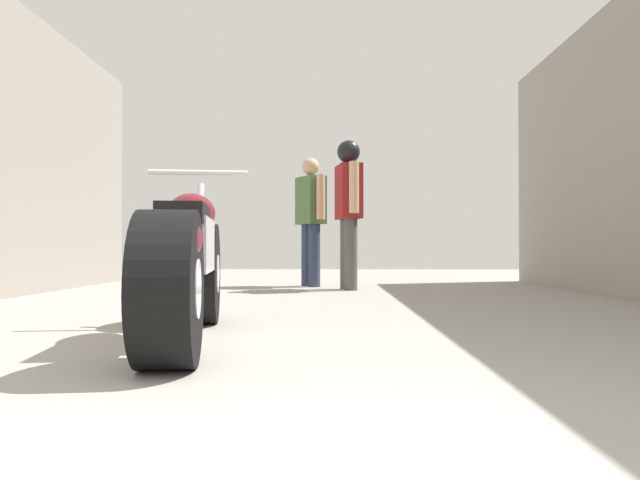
{
  "coord_description": "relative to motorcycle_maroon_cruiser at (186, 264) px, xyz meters",
  "views": [
    {
      "loc": [
        0.15,
        -0.73,
        0.49
      ],
      "look_at": [
        0.08,
        3.96,
        0.55
      ],
      "focal_mm": 33.77,
      "sensor_mm": 36.0,
      "label": 1
    }
  ],
  "objects": [
    {
      "name": "mechanic_with_helmet",
      "position": [
        0.97,
        4.0,
        0.65
      ],
      "size": [
        0.33,
        0.7,
        1.77
      ],
      "color": "#4C4C4C",
      "rests_on": "ground_plane"
    },
    {
      "name": "ground_plane",
      "position": [
        0.59,
        1.56,
        -0.41
      ],
      "size": [
        18.88,
        18.88,
        0.0
      ],
      "primitive_type": "plane",
      "color": "gray"
    },
    {
      "name": "mechanic_in_blue",
      "position": [
        0.5,
        4.62,
        0.53
      ],
      "size": [
        0.42,
        0.63,
        1.65
      ],
      "color": "#2D3851",
      "rests_on": "ground_plane"
    },
    {
      "name": "motorcycle_maroon_cruiser",
      "position": [
        0.0,
        0.0,
        0.0
      ],
      "size": [
        0.65,
        2.12,
        0.98
      ],
      "color": "black",
      "rests_on": "ground_plane"
    }
  ]
}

